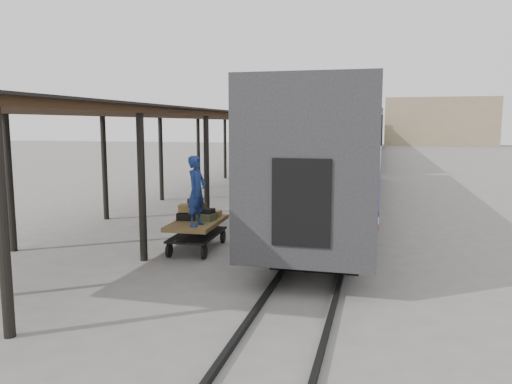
{
  "coord_description": "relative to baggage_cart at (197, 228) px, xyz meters",
  "views": [
    {
      "loc": [
        4.75,
        -13.86,
        3.63
      ],
      "look_at": [
        1.29,
        -0.18,
        1.7
      ],
      "focal_mm": 35.0,
      "sensor_mm": 36.0,
      "label": 1
    }
  ],
  "objects": [
    {
      "name": "ground",
      "position": [
        0.37,
        0.56,
        -0.65
      ],
      "size": [
        160.0,
        160.0,
        0.0
      ],
      "primitive_type": "plane",
      "color": "slate",
      "rests_on": "ground"
    },
    {
      "name": "pedestrian",
      "position": [
        -1.97,
        16.32,
        0.22
      ],
      "size": [
        1.06,
        0.54,
        1.74
      ],
      "primitive_type": "imported",
      "rotation": [
        0.0,
        0.0,
        3.25
      ],
      "color": "black",
      "rests_on": "ground"
    },
    {
      "name": "rails",
      "position": [
        3.57,
        34.56,
        -0.59
      ],
      "size": [
        1.54,
        150.0,
        0.12
      ],
      "color": "black",
      "rests_on": "ground"
    },
    {
      "name": "suitcase_stack",
      "position": [
        -0.11,
        0.32,
        0.41
      ],
      "size": [
        1.13,
        1.05,
        0.57
      ],
      "rotation": [
        0.0,
        0.0,
        0.04
      ],
      "color": "#343437",
      "rests_on": "baggage_cart"
    },
    {
      "name": "train",
      "position": [
        3.56,
        34.36,
        2.04
      ],
      "size": [
        3.45,
        76.01,
        4.01
      ],
      "color": "silver",
      "rests_on": "ground"
    },
    {
      "name": "baggage_cart",
      "position": [
        0.0,
        0.0,
        0.0
      ],
      "size": [
        1.35,
        2.45,
        0.86
      ],
      "rotation": [
        0.0,
        0.0,
        0.04
      ],
      "color": "brown",
      "rests_on": "ground"
    },
    {
      "name": "luggage_tug",
      "position": [
        -2.43,
        22.04,
        -0.08
      ],
      "size": [
        1.16,
        1.56,
        1.24
      ],
      "rotation": [
        0.0,
        0.0,
        0.24
      ],
      "color": "maroon",
      "rests_on": "ground"
    },
    {
      "name": "porter",
      "position": [
        0.25,
        -0.65,
        1.17
      ],
      "size": [
        0.56,
        0.76,
        1.92
      ],
      "primitive_type": "imported",
      "rotation": [
        0.0,
        0.0,
        1.42
      ],
      "color": "navy",
      "rests_on": "baggage_cart"
    },
    {
      "name": "building_left",
      "position": [
        -9.63,
        82.56,
        2.35
      ],
      "size": [
        12.0,
        8.0,
        6.0
      ],
      "primitive_type": "cube",
      "color": "tan",
      "rests_on": "ground"
    },
    {
      "name": "canopy",
      "position": [
        -3.03,
        24.56,
        3.36
      ],
      "size": [
        4.9,
        64.3,
        4.15
      ],
      "color": "#422B19",
      "rests_on": "ground"
    },
    {
      "name": "building_far",
      "position": [
        14.37,
        78.56,
        3.35
      ],
      "size": [
        18.0,
        10.0,
        8.0
      ],
      "primitive_type": "cube",
      "color": "tan",
      "rests_on": "ground"
    }
  ]
}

